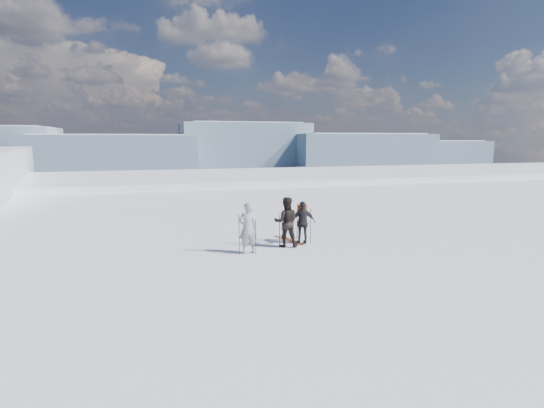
{
  "coord_description": "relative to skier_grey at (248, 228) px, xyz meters",
  "views": [
    {
      "loc": [
        -5.91,
        -10.15,
        3.77
      ],
      "look_at": [
        -2.08,
        3.0,
        1.69
      ],
      "focal_mm": 28.0,
      "sensor_mm": 36.0,
      "label": 1
    }
  ],
  "objects": [
    {
      "name": "skier_dark",
      "position": [
        1.51,
        0.52,
        0.02
      ],
      "size": [
        1.01,
        0.88,
        1.78
      ],
      "primitive_type": "imported",
      "rotation": [
        0.0,
        0.0,
        2.88
      ],
      "color": "black",
      "rests_on": "ground"
    },
    {
      "name": "skier_pack",
      "position": [
        2.24,
        0.77,
        -0.08
      ],
      "size": [
        0.97,
        0.56,
        1.56
      ],
      "primitive_type": "imported",
      "rotation": [
        0.0,
        0.0,
        2.94
      ],
      "color": "black",
      "rests_on": "ground"
    },
    {
      "name": "far_mountain_range",
      "position": [
        32.44,
        451.48,
        -8.06
      ],
      "size": [
        770.0,
        110.0,
        53.0
      ],
      "color": "slate",
      "rests_on": "ground"
    },
    {
      "name": "skier_grey",
      "position": [
        0.0,
        0.0,
        0.0
      ],
      "size": [
        0.68,
        0.49,
        1.73
      ],
      "primitive_type": "imported",
      "rotation": [
        0.0,
        0.0,
        3.27
      ],
      "color": "#90979D",
      "rests_on": "ground"
    },
    {
      "name": "ski_poles",
      "position": [
        1.25,
        0.35,
        -0.23
      ],
      "size": [
        2.83,
        0.81,
        1.34
      ],
      "color": "black",
      "rests_on": "ground"
    },
    {
      "name": "skis_loose",
      "position": [
        1.94,
        1.34,
        -0.85
      ],
      "size": [
        0.66,
        1.69,
        0.03
      ],
      "color": "black",
      "rests_on": "ground"
    },
    {
      "name": "lake_basin",
      "position": [
        2.84,
        26.69,
        -7.37
      ],
      "size": [
        820.0,
        820.0,
        71.62
      ],
      "color": "white",
      "rests_on": "ground"
    },
    {
      "name": "backpack",
      "position": [
        2.29,
        1.02,
        0.92
      ],
      "size": [
        0.36,
        0.25,
        0.45
      ],
      "primitive_type": "cube",
      "rotation": [
        0.0,
        0.0,
        2.94
      ],
      "color": "#C55112",
      "rests_on": "skier_pack"
    }
  ]
}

